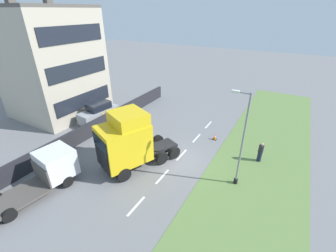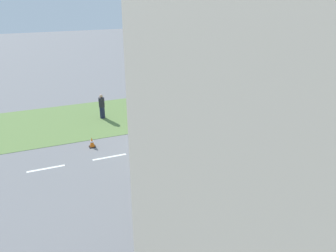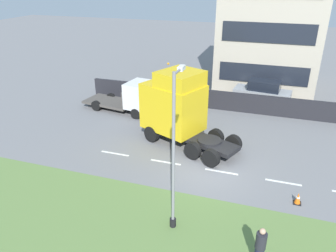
{
  "view_description": "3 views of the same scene",
  "coord_description": "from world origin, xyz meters",
  "px_view_note": "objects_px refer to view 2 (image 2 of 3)",
  "views": [
    {
      "loc": [
        -6.74,
        13.55,
        10.95
      ],
      "look_at": [
        1.09,
        -0.27,
        2.68
      ],
      "focal_mm": 24.0,
      "sensor_mm": 36.0,
      "label": 1
    },
    {
      "loc": [
        15.39,
        -6.89,
        8.19
      ],
      "look_at": [
        -0.15,
        -0.49,
        1.18
      ],
      "focal_mm": 35.0,
      "sensor_mm": 36.0,
      "label": 2
    },
    {
      "loc": [
        -15.22,
        -2.63,
        9.74
      ],
      "look_at": [
        0.67,
        2.58,
        1.97
      ],
      "focal_mm": 35.0,
      "sensor_mm": 36.0,
      "label": 3
    }
  ],
  "objects_px": {
    "lorry_cab": "(250,117)",
    "traffic_cone_lead": "(92,142)",
    "pedestrian": "(102,107)",
    "lamp_post": "(156,71)"
  },
  "relations": [
    {
      "from": "lorry_cab",
      "to": "traffic_cone_lead",
      "type": "bearing_deg",
      "value": -97.92
    },
    {
      "from": "lorry_cab",
      "to": "pedestrian",
      "type": "distance_m",
      "value": 10.5
    },
    {
      "from": "traffic_cone_lead",
      "to": "lamp_post",
      "type": "bearing_deg",
      "value": 122.12
    },
    {
      "from": "lorry_cab",
      "to": "pedestrian",
      "type": "xyz_separation_m",
      "value": [
        -8.65,
        -5.77,
        -1.46
      ]
    },
    {
      "from": "lorry_cab",
      "to": "pedestrian",
      "type": "relative_size",
      "value": 3.88
    },
    {
      "from": "lamp_post",
      "to": "traffic_cone_lead",
      "type": "height_order",
      "value": "lamp_post"
    },
    {
      "from": "lorry_cab",
      "to": "pedestrian",
      "type": "height_order",
      "value": "lorry_cab"
    },
    {
      "from": "lorry_cab",
      "to": "traffic_cone_lead",
      "type": "distance_m",
      "value": 8.73
    },
    {
      "from": "lorry_cab",
      "to": "traffic_cone_lead",
      "type": "xyz_separation_m",
      "value": [
        -4.42,
        -7.26,
        -2.01
      ]
    },
    {
      "from": "pedestrian",
      "to": "lamp_post",
      "type": "bearing_deg",
      "value": 73.55
    }
  ]
}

